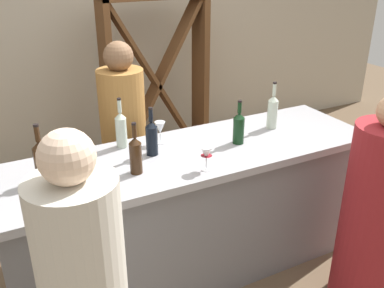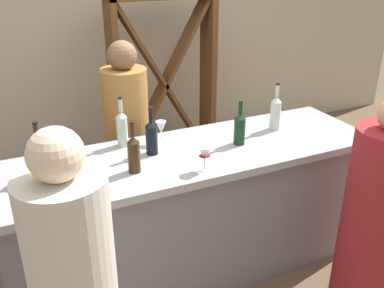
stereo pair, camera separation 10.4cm
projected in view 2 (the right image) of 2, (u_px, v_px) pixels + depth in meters
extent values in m
plane|color=brown|center=(192.00, 268.00, 3.12)|extent=(12.00, 12.00, 0.00)
cube|color=#B2A893|center=(100.00, 26.00, 4.36)|extent=(8.00, 0.10, 2.80)
cube|color=slate|center=(192.00, 216.00, 2.94)|extent=(2.39, 0.66, 0.88)
cube|color=#99999E|center=(192.00, 155.00, 2.75)|extent=(2.47, 0.74, 0.05)
cube|color=brown|center=(116.00, 91.00, 4.11)|extent=(0.06, 0.28, 1.75)
cube|color=brown|center=(208.00, 79.00, 4.49)|extent=(0.06, 0.28, 1.75)
cube|color=brown|center=(166.00, 160.00, 4.65)|extent=(1.05, 0.28, 0.06)
cube|color=brown|center=(164.00, 84.00, 4.30)|extent=(0.96, 0.20, 1.65)
cube|color=brown|center=(164.00, 84.00, 4.30)|extent=(0.96, 0.20, 1.65)
cylinder|color=#331E0F|center=(41.00, 162.00, 2.37)|extent=(0.08, 0.08, 0.20)
cone|color=#331E0F|center=(38.00, 142.00, 2.32)|extent=(0.08, 0.08, 0.04)
cylinder|color=#331E0F|center=(36.00, 131.00, 2.29)|extent=(0.03, 0.03, 0.09)
cylinder|color=black|center=(35.00, 123.00, 2.27)|extent=(0.03, 0.03, 0.01)
cylinder|color=#331E0F|center=(134.00, 157.00, 2.45)|extent=(0.07, 0.07, 0.18)
cone|color=#331E0F|center=(133.00, 140.00, 2.40)|extent=(0.07, 0.07, 0.04)
cylinder|color=#331E0F|center=(132.00, 130.00, 2.38)|extent=(0.02, 0.02, 0.08)
cylinder|color=black|center=(132.00, 123.00, 2.36)|extent=(0.03, 0.03, 0.01)
cylinder|color=#B7C6B2|center=(122.00, 131.00, 2.78)|extent=(0.07, 0.07, 0.20)
cone|color=#B7C6B2|center=(121.00, 114.00, 2.73)|extent=(0.07, 0.07, 0.04)
cylinder|color=#B7C6B2|center=(120.00, 105.00, 2.70)|extent=(0.03, 0.03, 0.08)
cylinder|color=black|center=(120.00, 98.00, 2.68)|extent=(0.03, 0.03, 0.01)
cylinder|color=black|center=(152.00, 140.00, 2.67)|extent=(0.07, 0.07, 0.18)
cone|color=black|center=(151.00, 124.00, 2.62)|extent=(0.07, 0.07, 0.04)
cylinder|color=black|center=(151.00, 115.00, 2.60)|extent=(0.03, 0.03, 0.08)
cylinder|color=black|center=(150.00, 108.00, 2.58)|extent=(0.03, 0.03, 0.01)
cylinder|color=black|center=(240.00, 131.00, 2.80)|extent=(0.07, 0.07, 0.18)
cone|color=black|center=(240.00, 116.00, 2.76)|extent=(0.07, 0.07, 0.03)
cylinder|color=black|center=(241.00, 108.00, 2.74)|extent=(0.03, 0.03, 0.07)
cylinder|color=black|center=(241.00, 102.00, 2.72)|extent=(0.03, 0.03, 0.01)
cylinder|color=#B7C6B2|center=(275.00, 116.00, 3.03)|extent=(0.07, 0.07, 0.20)
cone|color=#B7C6B2|center=(277.00, 99.00, 2.98)|extent=(0.07, 0.07, 0.04)
cylinder|color=#B7C6B2|center=(277.00, 91.00, 2.96)|extent=(0.03, 0.03, 0.08)
cylinder|color=black|center=(278.00, 84.00, 2.94)|extent=(0.03, 0.03, 0.01)
cylinder|color=white|center=(204.00, 170.00, 2.50)|extent=(0.06, 0.06, 0.00)
cylinder|color=white|center=(204.00, 164.00, 2.49)|extent=(0.01, 0.01, 0.07)
cone|color=white|center=(205.00, 153.00, 2.46)|extent=(0.08, 0.08, 0.07)
cone|color=maroon|center=(204.00, 157.00, 2.47)|extent=(0.07, 0.07, 0.02)
cylinder|color=white|center=(69.00, 167.00, 2.54)|extent=(0.06, 0.06, 0.00)
cylinder|color=white|center=(68.00, 161.00, 2.52)|extent=(0.01, 0.01, 0.08)
cone|color=white|center=(66.00, 150.00, 2.49)|extent=(0.07, 0.07, 0.07)
cone|color=maroon|center=(67.00, 153.00, 2.50)|extent=(0.06, 0.06, 0.02)
cylinder|color=white|center=(161.00, 142.00, 2.86)|extent=(0.07, 0.07, 0.00)
cylinder|color=white|center=(161.00, 137.00, 2.85)|extent=(0.01, 0.01, 0.06)
cone|color=white|center=(161.00, 127.00, 2.82)|extent=(0.07, 0.07, 0.08)
sphere|color=beige|center=(56.00, 155.00, 1.56)|extent=(0.21, 0.21, 0.21)
cylinder|color=maroon|center=(373.00, 223.00, 2.58)|extent=(0.41, 0.41, 1.21)
cylinder|color=#9E6B33|center=(129.00, 153.00, 3.34)|extent=(0.44, 0.44, 1.33)
sphere|color=brown|center=(122.00, 56.00, 3.02)|extent=(0.21, 0.21, 0.21)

